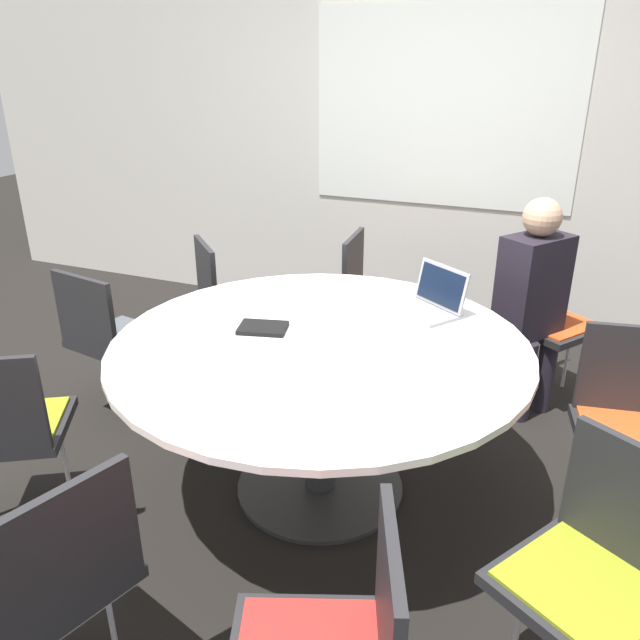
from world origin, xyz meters
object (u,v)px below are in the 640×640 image
chair_4 (4,422)px  handbag (159,366)px  chair_7 (599,563)px  chair_8 (633,416)px  chair_2 (228,296)px  chair_5 (52,572)px  laptop (432,300)px  chair_0 (546,311)px  chair_1 (372,291)px  chair_3 (109,331)px  person_0 (534,292)px  spiral_notebook (263,328)px

chair_4 → handbag: bearing=67.9°
chair_7 → handbag: size_ratio=2.41×
chair_4 → chair_7: 2.22m
chair_8 → handbag: chair_8 is taller
chair_8 → handbag: (-2.54, 0.22, -0.38)m
chair_2 → chair_8: bearing=30.5°
handbag → chair_5: bearing=-61.6°
chair_7 → chair_4: bearing=34.3°
chair_2 → laptop: 1.40m
chair_0 → handbag: chair_0 is taller
chair_1 → laptop: bearing=30.0°
chair_1 → chair_8: size_ratio=1.00×
chair_3 → chair_7: 2.55m
chair_0 → laptop: 1.01m
person_0 → chair_0: bearing=-160.9°
chair_1 → chair_4: size_ratio=1.00×
laptop → spiral_notebook: size_ratio=1.61×
chair_7 → laptop: 1.41m
chair_3 → laptop: size_ratio=2.24×
chair_0 → chair_5: same height
chair_1 → chair_3: bearing=-49.4°
chair_4 → chair_5: 0.93m
chair_2 → spiral_notebook: (0.69, -0.85, 0.25)m
chair_3 → chair_5: same height
chair_2 → person_0: bearing=52.7°
chair_3 → person_0: size_ratio=0.71×
chair_5 → laptop: size_ratio=2.24×
chair_2 → spiral_notebook: chair_2 is taller
chair_8 → person_0: size_ratio=0.71×
chair_2 → chair_3: size_ratio=1.00×
chair_8 → laptop: laptop is taller
chair_8 → person_0: person_0 is taller
chair_0 → spiral_notebook: chair_0 is taller
chair_2 → chair_5: same height
chair_1 → handbag: bearing=-59.7°
chair_7 → spiral_notebook: bearing=7.5°
chair_8 → laptop: bearing=-24.0°
handbag → chair_8: bearing=-5.0°
chair_0 → chair_3: bearing=-26.2°
chair_3 → chair_8: 2.56m
chair_8 → chair_2: bearing=-24.5°
chair_2 → chair_5: 2.23m
chair_7 → chair_8: size_ratio=1.00×
chair_5 → chair_1: bearing=13.8°
person_0 → handbag: person_0 is taller
laptop → chair_2: bearing=-160.1°
chair_5 → chair_3: bearing=51.4°
chair_0 → spiral_notebook: 1.77m
laptop → chair_5: bearing=-76.0°
chair_1 → person_0: size_ratio=0.71×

